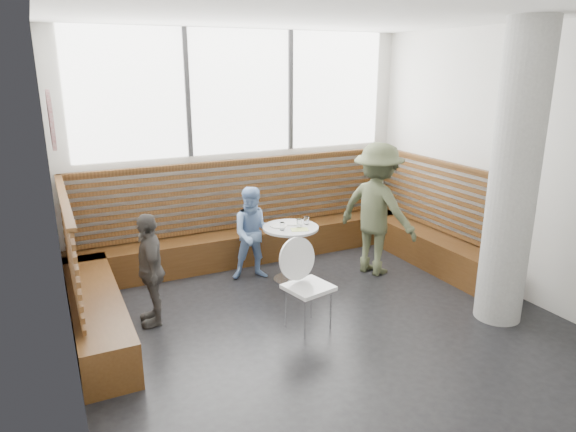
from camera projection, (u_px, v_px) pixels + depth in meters
name	position (u px, v px, depth m)	size (l,w,h in m)	color
room	(332.00, 184.00, 5.10)	(5.00, 5.00, 3.20)	silver
booth	(263.00, 243.00, 6.97)	(5.00, 2.50, 1.44)	#402610
concrete_column	(514.00, 178.00, 5.35)	(0.50, 0.50, 3.20)	gray
wall_art	(51.00, 120.00, 4.22)	(0.50, 0.50, 0.03)	white
cafe_table	(291.00, 242.00, 6.64)	(0.72, 0.72, 0.74)	silver
cafe_chair	(305.00, 276.00, 5.46)	(0.47, 0.46, 0.98)	white
adult_man	(377.00, 209.00, 6.83)	(1.15, 0.66, 1.78)	#4A5236
child_back	(254.00, 234.00, 6.70)	(0.60, 0.47, 1.24)	#799CD2
child_left	(150.00, 269.00, 5.52)	(0.73, 0.31, 1.25)	#494642
plate_near	(279.00, 226.00, 6.59)	(0.22, 0.22, 0.02)	white
plate_far	(292.00, 223.00, 6.70)	(0.21, 0.21, 0.01)	white
glass_left	(282.00, 226.00, 6.43)	(0.06, 0.06, 0.10)	white
glass_mid	(299.00, 223.00, 6.54)	(0.07, 0.07, 0.11)	white
glass_right	(306.00, 220.00, 6.68)	(0.07, 0.07, 0.10)	white
menu_card	(300.00, 230.00, 6.46)	(0.22, 0.15, 0.00)	#A5C64C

